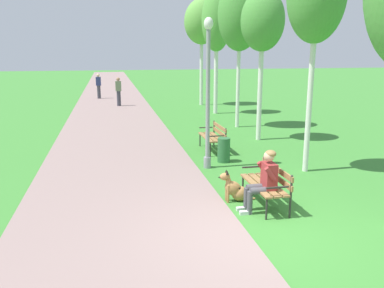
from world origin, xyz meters
The scene contains 14 objects.
ground_plane centered at (0.00, 0.00, 0.00)m, with size 120.00×120.00×0.00m, color #3D8433.
paved_path centered at (-2.38, 24.00, 0.02)m, with size 4.19×60.00×0.04m, color gray.
park_bench_near centered at (0.57, 1.33, 0.51)m, with size 0.55×1.50×0.85m.
park_bench_mid centered at (0.66, 6.01, 0.51)m, with size 0.55×1.50×0.85m.
person_seated_on_near_bench centered at (0.36, 1.06, 0.68)m, with size 0.74×0.49×1.25m.
dog_shepherd centered at (-0.01, 1.68, 0.26)m, with size 0.83×0.29×0.71m.
lamp_post_near centered at (0.00, 4.21, 2.05)m, with size 0.24×0.24×3.96m.
birch_tree_third centered at (2.64, 7.25, 4.06)m, with size 1.49×1.44×5.14m.
birch_tree_fourth centered at (2.65, 9.74, 4.52)m, with size 1.75×1.71×6.00m.
birch_tree_fifth centered at (2.71, 13.47, 4.53)m, with size 1.46×1.55×6.11m.
birch_tree_sixth centered at (2.74, 16.78, 4.65)m, with size 1.97×1.79×5.95m.
litter_bin centered at (0.60, 4.69, 0.35)m, with size 0.36×0.36×0.70m, color #2D6638.
pedestrian_distant centered at (-2.01, 17.07, 0.84)m, with size 0.32×0.22×1.65m.
pedestrian_further_distant centered at (-3.19, 20.97, 0.84)m, with size 0.32×0.22×1.65m.
Camera 1 is at (-2.55, -5.98, 3.14)m, focal length 37.34 mm.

